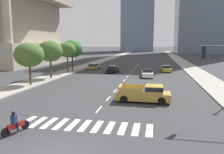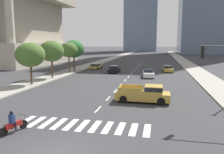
{
  "view_description": "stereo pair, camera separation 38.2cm",
  "coord_description": "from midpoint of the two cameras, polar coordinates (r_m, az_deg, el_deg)",
  "views": [
    {
      "loc": [
        4.77,
        -9.91,
        5.73
      ],
      "look_at": [
        0.0,
        14.58,
        2.0
      ],
      "focal_mm": 35.97,
      "sensor_mm": 36.0,
      "label": 1
    },
    {
      "loc": [
        5.15,
        -9.83,
        5.73
      ],
      "look_at": [
        0.0,
        14.58,
        2.0
      ],
      "focal_mm": 35.97,
      "sensor_mm": 36.0,
      "label": 2
    }
  ],
  "objects": [
    {
      "name": "street_tree_nearest",
      "position": [
        32.39,
        -19.75,
        5.33
      ],
      "size": [
        3.94,
        3.94,
        5.75
      ],
      "color": "#4C3823",
      "rests_on": "sidewalk_west"
    },
    {
      "name": "crosswalk_near",
      "position": [
        16.31,
        -6.74,
        -12.1
      ],
      "size": [
        9.45,
        2.33,
        0.01
      ],
      "color": "silver",
      "rests_on": "ground"
    },
    {
      "name": "motorcycle_lead",
      "position": [
        16.04,
        -23.15,
        -10.91
      ],
      "size": [
        0.9,
        2.09,
        1.49
      ],
      "rotation": [
        0.0,
        0.0,
        1.29
      ],
      "color": "black",
      "rests_on": "ground"
    },
    {
      "name": "sedan_gold_1",
      "position": [
        51.31,
        -3.99,
        2.69
      ],
      "size": [
        2.06,
        4.53,
        1.19
      ],
      "rotation": [
        0.0,
        0.0,
        1.52
      ],
      "color": "#B28E38",
      "rests_on": "ground"
    },
    {
      "name": "pickup_truck",
      "position": [
        22.46,
        8.98,
        -4.25
      ],
      "size": [
        5.3,
        2.13,
        1.67
      ],
      "rotation": [
        0.0,
        0.0,
        -0.01
      ],
      "color": "#B28E38",
      "rests_on": "ground"
    },
    {
      "name": "sidewalk_east",
      "position": [
        41.02,
        22.79,
        -0.09
      ],
      "size": [
        4.0,
        260.0,
        0.15
      ],
      "primitive_type": "cube",
      "color": "gray",
      "rests_on": "ground"
    },
    {
      "name": "sedan_black_0",
      "position": [
        44.73,
        0.8,
        1.96
      ],
      "size": [
        1.83,
        4.6,
        1.38
      ],
      "rotation": [
        0.0,
        0.0,
        1.57
      ],
      "color": "black",
      "rests_on": "ground"
    },
    {
      "name": "street_tree_second",
      "position": [
        37.78,
        -14.85,
        6.35
      ],
      "size": [
        3.99,
        3.99,
        6.06
      ],
      "color": "#4C3823",
      "rests_on": "sidewalk_west"
    },
    {
      "name": "sidewalk_west",
      "position": [
        44.01,
        -11.99,
        0.93
      ],
      "size": [
        4.0,
        260.0,
        0.15
      ],
      "primitive_type": "cube",
      "color": "gray",
      "rests_on": "ground"
    },
    {
      "name": "street_tree_fourth",
      "position": [
        46.72,
        -9.44,
        7.09
      ],
      "size": [
        4.19,
        4.19,
        6.31
      ],
      "color": "#4C3823",
      "rests_on": "sidewalk_west"
    },
    {
      "name": "lane_divider_center",
      "position": [
        43.12,
        5.2,
        0.83
      ],
      "size": [
        0.14,
        50.0,
        0.01
      ],
      "color": "silver",
      "rests_on": "ground"
    },
    {
      "name": "war_memorial",
      "position": [
        75.06,
        -26.15,
        16.57
      ],
      "size": [
        33.9,
        33.9,
        33.87
      ],
      "rotation": [
        0.0,
        0.0,
        -0.05
      ],
      "color": "#B2A893",
      "rests_on": "ground"
    },
    {
      "name": "street_tree_third",
      "position": [
        44.27,
        -10.69,
        6.77
      ],
      "size": [
        3.41,
        3.41,
        5.82
      ],
      "color": "#4C3823",
      "rests_on": "sidewalk_west"
    },
    {
      "name": "sedan_white_2",
      "position": [
        39.19,
        9.56,
        0.88
      ],
      "size": [
        2.12,
        4.61,
        1.32
      ],
      "rotation": [
        0.0,
        0.0,
        -1.5
      ],
      "color": "silver",
      "rests_on": "ground"
    },
    {
      "name": "sedan_gold_3",
      "position": [
        47.34,
        14.16,
        2.0
      ],
      "size": [
        2.22,
        4.66,
        1.26
      ],
      "rotation": [
        0.0,
        0.0,
        -1.48
      ],
      "color": "#B28E38",
      "rests_on": "ground"
    }
  ]
}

